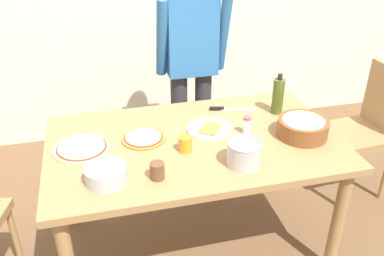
% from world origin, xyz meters
% --- Properties ---
extents(ground, '(8.00, 8.00, 0.00)m').
position_xyz_m(ground, '(0.00, 0.00, 0.00)').
color(ground, brown).
extents(dining_table, '(1.60, 0.96, 0.76)m').
position_xyz_m(dining_table, '(0.00, 0.00, 0.67)').
color(dining_table, '#A37A4C').
rests_on(dining_table, ground).
extents(person_cook, '(0.49, 0.25, 1.62)m').
position_xyz_m(person_cook, '(0.17, 0.76, 0.94)').
color(person_cook, '#2D2D38').
rests_on(person_cook, ground).
extents(chair_wooden_right, '(0.43, 0.43, 0.95)m').
position_xyz_m(chair_wooden_right, '(1.32, 0.27, 0.54)').
color(chair_wooden_right, '#A37A4C').
rests_on(chair_wooden_right, ground).
extents(pizza_raw_on_board, '(0.30, 0.30, 0.02)m').
position_xyz_m(pizza_raw_on_board, '(-0.60, 0.05, 0.77)').
color(pizza_raw_on_board, beige).
rests_on(pizza_raw_on_board, dining_table).
extents(pizza_cooked_on_tray, '(0.24, 0.24, 0.02)m').
position_xyz_m(pizza_cooked_on_tray, '(-0.27, 0.08, 0.77)').
color(pizza_cooked_on_tray, '#C67A33').
rests_on(pizza_cooked_on_tray, dining_table).
extents(plate_with_slice, '(0.26, 0.26, 0.02)m').
position_xyz_m(plate_with_slice, '(0.11, 0.09, 0.77)').
color(plate_with_slice, white).
rests_on(plate_with_slice, dining_table).
extents(popcorn_bowl, '(0.28, 0.28, 0.11)m').
position_xyz_m(popcorn_bowl, '(0.60, -0.10, 0.82)').
color(popcorn_bowl, brown).
rests_on(popcorn_bowl, dining_table).
extents(mixing_bowl_steel, '(0.20, 0.20, 0.08)m').
position_xyz_m(mixing_bowl_steel, '(-0.49, -0.26, 0.80)').
color(mixing_bowl_steel, '#B7B7BC').
rests_on(mixing_bowl_steel, dining_table).
extents(olive_oil_bottle, '(0.07, 0.07, 0.26)m').
position_xyz_m(olive_oil_bottle, '(0.58, 0.20, 0.87)').
color(olive_oil_bottle, '#47561E').
rests_on(olive_oil_bottle, dining_table).
extents(steel_pot, '(0.17, 0.17, 0.13)m').
position_xyz_m(steel_pot, '(0.18, -0.29, 0.83)').
color(steel_pot, '#B7B7BC').
rests_on(steel_pot, dining_table).
extents(cup_orange, '(0.07, 0.07, 0.08)m').
position_xyz_m(cup_orange, '(-0.07, -0.09, 0.80)').
color(cup_orange, orange).
rests_on(cup_orange, dining_table).
extents(cup_small_brown, '(0.07, 0.07, 0.08)m').
position_xyz_m(cup_small_brown, '(-0.26, -0.30, 0.80)').
color(cup_small_brown, brown).
rests_on(cup_small_brown, dining_table).
extents(salt_shaker, '(0.04, 0.04, 0.11)m').
position_xyz_m(salt_shaker, '(0.30, 0.00, 0.81)').
color(salt_shaker, white).
rests_on(salt_shaker, dining_table).
extents(chef_knife, '(0.29, 0.09, 0.02)m').
position_xyz_m(chef_knife, '(0.29, 0.31, 0.77)').
color(chef_knife, silver).
rests_on(chef_knife, dining_table).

